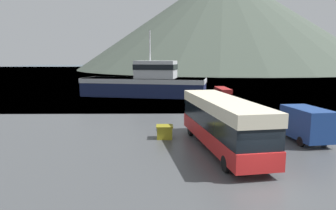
# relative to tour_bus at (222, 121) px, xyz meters

# --- Properties ---
(ground_plane) EXTENTS (400.00, 400.00, 0.00)m
(ground_plane) POSITION_rel_tour_bus_xyz_m (1.01, -6.03, -1.92)
(ground_plane) COLOR #424447
(water_surface) EXTENTS (240.00, 240.00, 0.00)m
(water_surface) POSITION_rel_tour_bus_xyz_m (1.01, 132.98, -1.92)
(water_surface) COLOR #3D5160
(water_surface) RESTS_ON ground
(hill_backdrop) EXTENTS (158.38, 158.38, 53.58)m
(hill_backdrop) POSITION_rel_tour_bus_xyz_m (29.14, 151.48, 24.87)
(hill_backdrop) COLOR #424C42
(hill_backdrop) RESTS_ON ground
(tour_bus) EXTENTS (4.30, 11.54, 3.43)m
(tour_bus) POSITION_rel_tour_bus_xyz_m (0.00, 0.00, 0.00)
(tour_bus) COLOR red
(tour_bus) RESTS_ON ground
(delivery_van) EXTENTS (2.80, 5.87, 2.54)m
(delivery_van) POSITION_rel_tour_bus_xyz_m (6.37, 2.06, -0.59)
(delivery_van) COLOR navy
(delivery_van) RESTS_ON ground
(fishing_boat) EXTENTS (20.54, 9.84, 10.35)m
(fishing_boat) POSITION_rel_tour_bus_xyz_m (-6.64, 28.71, 0.24)
(fishing_boat) COLOR #19234C
(fishing_boat) RESTS_ON water_surface
(storage_bin) EXTENTS (1.26, 1.12, 1.00)m
(storage_bin) POSITION_rel_tour_bus_xyz_m (-3.81, 2.77, -1.41)
(storage_bin) COLOR olive
(storage_bin) RESTS_ON ground
(small_boat) EXTENTS (2.04, 6.62, 0.80)m
(small_boat) POSITION_rel_tour_bus_xyz_m (6.76, 33.57, -1.52)
(small_boat) COLOR maroon
(small_boat) RESTS_ON water_surface
(mooring_bollard) EXTENTS (0.33, 0.33, 0.89)m
(mooring_bollard) POSITION_rel_tour_bus_xyz_m (0.77, 11.34, -1.44)
(mooring_bollard) COLOR black
(mooring_bollard) RESTS_ON ground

